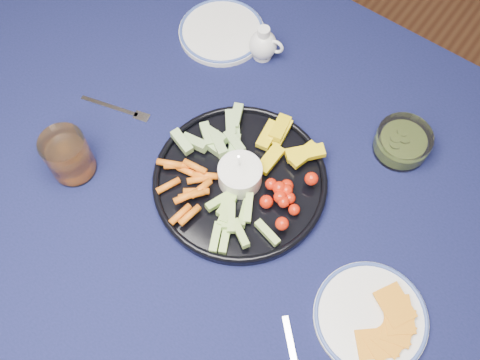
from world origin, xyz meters
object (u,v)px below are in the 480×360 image
Objects in this scene: creamer_pitcher at (263,45)px; juice_tumbler at (69,157)px; pickle_bowl at (402,143)px; cheese_plate at (371,317)px; dining_table at (217,195)px; crudite_platter at (239,178)px; side_plate_extra at (222,31)px.

juice_tumbler reaches higher than creamer_pitcher.
cheese_plate is at bearing -68.96° from pickle_bowl.
pickle_bowl is 0.62m from juice_tumbler.
creamer_pitcher is at bearing 108.60° from dining_table.
juice_tumbler is at bearing -145.88° from dining_table.
pickle_bowl reaches higher than dining_table.
dining_table is at bearing 34.12° from juice_tumbler.
dining_table is 0.30m from juice_tumbler.
crudite_platter is 0.31m from creamer_pitcher.
cheese_plate is at bearing -36.32° from creamer_pitcher.
crudite_platter is at bearing 15.82° from dining_table.
dining_table is 0.32m from creamer_pitcher.
pickle_bowl reaches higher than side_plate_extra.
cheese_plate is 1.94× the size of juice_tumbler.
pickle_bowl is 0.56× the size of cheese_plate.
creamer_pitcher is 0.77× the size of pickle_bowl.
creamer_pitcher is 0.45m from juice_tumbler.
dining_table is at bearing -71.40° from creamer_pitcher.
crudite_platter is 0.32m from pickle_bowl.
creamer_pitcher is 0.34m from pickle_bowl.
creamer_pitcher reaches higher than dining_table.
crudite_platter is 4.01× the size of creamer_pitcher.
side_plate_extra is at bearing 132.96° from crudite_platter.
cheese_plate is at bearing -30.54° from side_plate_extra.
creamer_pitcher reaches higher than pickle_bowl.
crudite_platter reaches higher than cheese_plate.
juice_tumbler is (-0.27, -0.16, 0.02)m from crudite_platter.
crudite_platter is 0.33m from cheese_plate.
cheese_plate is (0.32, -0.07, -0.01)m from crudite_platter.
dining_table is 0.39m from cheese_plate.
juice_tumbler is (-0.12, -0.43, 0.01)m from creamer_pitcher.
side_plate_extra is at bearing -177.63° from creamer_pitcher.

